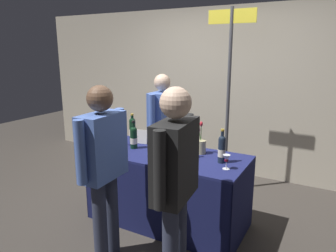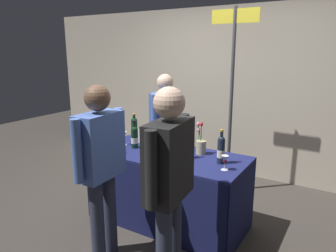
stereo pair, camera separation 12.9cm
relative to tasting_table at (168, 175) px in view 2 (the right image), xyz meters
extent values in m
plane|color=#38332D|center=(0.00, 0.00, -0.54)|extent=(12.00, 12.00, 0.00)
cube|color=#B2A893|center=(0.00, 1.79, 0.68)|extent=(6.81, 0.12, 2.45)
cube|color=#191E51|center=(0.00, 0.00, 0.23)|extent=(1.65, 0.75, 0.02)
cube|color=#141942|center=(0.00, -0.37, -0.16)|extent=(1.65, 0.01, 0.75)
cube|color=#141942|center=(0.00, 0.37, -0.16)|extent=(1.65, 0.01, 0.75)
cube|color=#141942|center=(-0.82, 0.00, -0.16)|extent=(0.01, 0.75, 0.75)
cube|color=#141942|center=(0.82, 0.00, -0.16)|extent=(0.01, 0.75, 0.75)
cylinder|color=black|center=(0.05, -0.14, 0.35)|extent=(0.07, 0.07, 0.23)
sphere|color=black|center=(0.05, -0.14, 0.47)|extent=(0.07, 0.07, 0.07)
cylinder|color=black|center=(0.05, -0.14, 0.51)|extent=(0.03, 0.03, 0.08)
cylinder|color=black|center=(0.05, -0.14, 0.55)|extent=(0.03, 0.03, 0.02)
cylinder|color=beige|center=(0.05, -0.14, 0.33)|extent=(0.07, 0.07, 0.07)
cylinder|color=#192333|center=(0.58, 0.02, 0.36)|extent=(0.07, 0.07, 0.23)
sphere|color=#192333|center=(0.58, 0.02, 0.47)|extent=(0.07, 0.07, 0.07)
cylinder|color=#192333|center=(0.58, 0.02, 0.51)|extent=(0.03, 0.03, 0.08)
cylinder|color=#B7932D|center=(0.58, 0.02, 0.56)|extent=(0.03, 0.03, 0.02)
cylinder|color=beige|center=(0.58, 0.02, 0.34)|extent=(0.07, 0.07, 0.07)
cylinder|color=black|center=(-0.60, 0.22, 0.36)|extent=(0.07, 0.07, 0.25)
sphere|color=black|center=(-0.60, 0.22, 0.48)|extent=(0.07, 0.07, 0.07)
cylinder|color=black|center=(-0.60, 0.22, 0.52)|extent=(0.03, 0.03, 0.07)
cylinder|color=#B7932D|center=(-0.60, 0.22, 0.56)|extent=(0.04, 0.04, 0.02)
cylinder|color=beige|center=(-0.60, 0.22, 0.34)|extent=(0.08, 0.08, 0.08)
cylinder|color=black|center=(-0.43, -0.01, 0.34)|extent=(0.08, 0.08, 0.21)
sphere|color=black|center=(-0.43, -0.01, 0.44)|extent=(0.08, 0.08, 0.08)
cylinder|color=black|center=(-0.43, -0.01, 0.49)|extent=(0.03, 0.03, 0.09)
cylinder|color=black|center=(-0.43, -0.01, 0.54)|extent=(0.04, 0.04, 0.02)
cylinder|color=beige|center=(-0.43, -0.01, 0.32)|extent=(0.08, 0.08, 0.07)
cylinder|color=black|center=(0.22, -0.03, 0.34)|extent=(0.06, 0.06, 0.20)
sphere|color=black|center=(0.22, -0.03, 0.44)|extent=(0.06, 0.06, 0.06)
cylinder|color=black|center=(0.22, -0.03, 0.48)|extent=(0.03, 0.03, 0.08)
cylinder|color=black|center=(0.22, -0.03, 0.53)|extent=(0.03, 0.03, 0.02)
cylinder|color=beige|center=(0.22, -0.03, 0.32)|extent=(0.07, 0.07, 0.07)
cylinder|color=silver|center=(-0.60, 0.01, 0.24)|extent=(0.06, 0.06, 0.00)
cylinder|color=silver|center=(-0.60, 0.01, 0.28)|extent=(0.01, 0.01, 0.08)
cone|color=silver|center=(-0.60, 0.01, 0.36)|extent=(0.07, 0.07, 0.07)
cylinder|color=silver|center=(-0.47, -0.27, 0.24)|extent=(0.07, 0.07, 0.00)
cylinder|color=silver|center=(-0.47, -0.27, 0.28)|extent=(0.01, 0.01, 0.07)
cone|color=silver|center=(-0.47, -0.27, 0.34)|extent=(0.07, 0.07, 0.06)
cylinder|color=silver|center=(0.67, -0.12, 0.24)|extent=(0.07, 0.07, 0.00)
cylinder|color=silver|center=(0.67, -0.12, 0.28)|extent=(0.01, 0.01, 0.07)
cone|color=silver|center=(0.67, -0.12, 0.34)|extent=(0.07, 0.07, 0.07)
cylinder|color=#590C19|center=(0.67, -0.12, 0.32)|extent=(0.04, 0.04, 0.02)
cylinder|color=tan|center=(0.30, 0.18, 0.31)|extent=(0.10, 0.10, 0.14)
cylinder|color=#38722D|center=(0.27, 0.17, 0.40)|extent=(0.01, 0.01, 0.18)
ellipsoid|color=pink|center=(0.27, 0.17, 0.49)|extent=(0.03, 0.03, 0.05)
cylinder|color=#38722D|center=(0.29, 0.19, 0.44)|extent=(0.02, 0.04, 0.25)
ellipsoid|color=red|center=(0.30, 0.17, 0.56)|extent=(0.03, 0.03, 0.05)
cylinder|color=#38722D|center=(0.28, 0.18, 0.43)|extent=(0.04, 0.03, 0.24)
ellipsoid|color=pink|center=(0.26, 0.16, 0.55)|extent=(0.03, 0.03, 0.05)
cube|color=silver|center=(-0.45, 0.18, 0.32)|extent=(0.14, 0.04, 0.16)
cylinder|color=#2D3347|center=(-0.49, 0.82, -0.15)|extent=(0.12, 0.12, 0.77)
cylinder|color=#2D3347|center=(-0.49, 0.65, -0.15)|extent=(0.12, 0.12, 0.77)
cube|color=#4C6BB7|center=(-0.49, 0.73, 0.50)|extent=(0.23, 0.46, 0.54)
sphere|color=beige|center=(-0.49, 0.73, 0.90)|extent=(0.21, 0.21, 0.21)
cylinder|color=#4C6BB7|center=(-0.50, 1.00, 0.52)|extent=(0.08, 0.08, 0.50)
cylinder|color=#4C6BB7|center=(-0.48, 0.46, 0.52)|extent=(0.08, 0.08, 0.50)
cylinder|color=#2D3347|center=(-0.17, -0.90, -0.15)|extent=(0.12, 0.12, 0.78)
cylinder|color=#2D3347|center=(-0.17, -0.74, -0.15)|extent=(0.12, 0.12, 0.78)
cube|color=#4C6BB7|center=(-0.17, -0.82, 0.52)|extent=(0.23, 0.44, 0.55)
sphere|color=brown|center=(-0.17, -0.82, 0.92)|extent=(0.21, 0.21, 0.21)
cylinder|color=#4C6BB7|center=(-0.16, -1.08, 0.54)|extent=(0.08, 0.08, 0.51)
cylinder|color=#4C6BB7|center=(-0.18, -0.56, 0.54)|extent=(0.08, 0.08, 0.51)
cylinder|color=#2D3347|center=(0.54, -0.80, -0.14)|extent=(0.12, 0.12, 0.80)
cube|color=black|center=(0.55, -0.89, 0.54)|extent=(0.26, 0.47, 0.57)
sphere|color=beige|center=(0.55, -0.89, 0.95)|extent=(0.22, 0.22, 0.22)
cylinder|color=black|center=(0.58, -1.15, 0.57)|extent=(0.08, 0.08, 0.52)
cylinder|color=black|center=(0.52, -0.62, 0.57)|extent=(0.08, 0.08, 0.52)
cylinder|color=#47474C|center=(0.28, 1.06, 0.63)|extent=(0.04, 0.04, 2.34)
cube|color=yellow|center=(0.28, 1.06, 1.69)|extent=(0.59, 0.02, 0.16)
camera|label=1|loc=(1.52, -2.74, 1.30)|focal=33.63mm
camera|label=2|loc=(1.63, -2.67, 1.30)|focal=33.63mm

